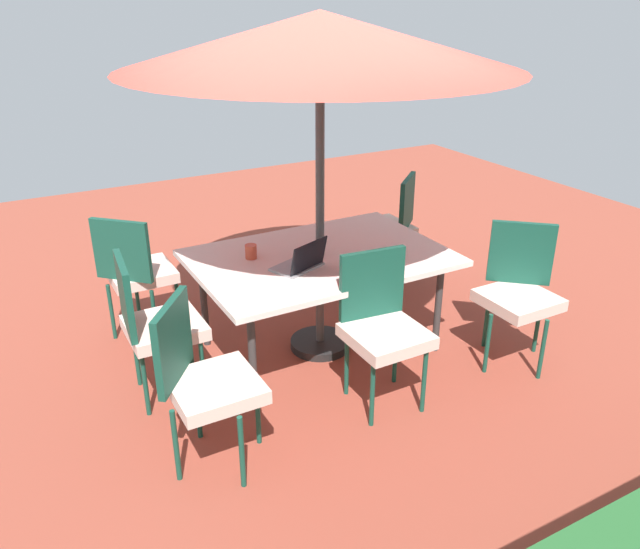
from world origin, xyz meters
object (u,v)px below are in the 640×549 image
chair_northeast (203,377)px  chair_southwest (389,223)px  chair_northwest (519,288)px  dining_table (320,262)px  chair_southeast (136,269)px  patio_umbrella (320,43)px  cup (251,252)px  chair_north (382,323)px  laptop (301,263)px  chair_east (154,321)px

chair_northeast → chair_southwest: (-2.26, -1.53, 0.00)m
chair_northwest → chair_southwest: (0.02, -1.54, 0.00)m
dining_table → chair_southwest: (-1.11, -0.75, -0.14)m
chair_southeast → patio_umbrella: bearing=-172.7°
dining_table → cup: (0.44, -0.18, 0.10)m
patio_umbrella → chair_north: size_ratio=2.57×
chair_northwest → laptop: size_ratio=2.53×
chair_northeast → laptop: bearing=-18.4°
chair_southeast → cup: bearing=179.7°
chair_east → chair_northwest: bearing=-102.3°
chair_northwest → chair_east: bearing=-156.5°
chair_northwest → chair_southeast: bearing=-174.5°
chair_north → chair_southwest: size_ratio=1.00×
dining_table → chair_northwest: size_ratio=1.78×
dining_table → patio_umbrella: (0.00, 0.00, 1.45)m
dining_table → laptop: laptop is taller
patio_umbrella → laptop: 1.38m
dining_table → chair_east: size_ratio=1.78×
chair_east → laptop: 1.01m
chair_southeast → cup: size_ratio=9.91×
patio_umbrella → chair_southwest: 2.08m
chair_southwest → chair_southeast: bearing=-44.1°
laptop → dining_table: bearing=-167.3°
chair_southwest → laptop: chair_southwest is taller
chair_southwest → cup: (1.56, 0.57, 0.24)m
chair_northeast → laptop: 1.13m
laptop → chair_southeast: bearing=-69.5°
chair_northeast → chair_northwest: bearing=-53.0°
patio_umbrella → chair_southeast: patio_umbrella is taller
chair_northeast → chair_southwest: bearing=-18.7°
dining_table → chair_north: size_ratio=1.78×
cup → chair_southwest: bearing=-160.0°
chair_northeast → chair_northwest: (-2.28, 0.01, 0.00)m
chair_east → patio_umbrella: bearing=-83.0°
chair_east → chair_north: same height
chair_east → chair_northeast: bearing=-169.9°
chair_northeast → laptop: chair_northeast is taller
dining_table → laptop: size_ratio=4.52×
chair_northeast → chair_southeast: same height
chair_northwest → patio_umbrella: bearing=-173.3°
dining_table → patio_umbrella: 1.45m
chair_north → chair_southwest: bearing=59.9°
chair_east → chair_northwest: 2.46m
laptop → chair_north: bearing=92.5°
dining_table → patio_umbrella: size_ratio=0.69×
patio_umbrella → chair_northeast: patio_umbrella is taller
chair_east → cup: size_ratio=9.91×
chair_northwest → dining_table: bearing=-173.3°
laptop → patio_umbrella: bearing=-167.3°
chair_southeast → chair_northwest: size_ratio=1.00×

